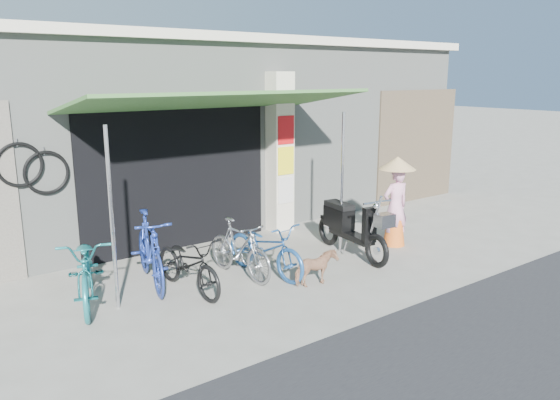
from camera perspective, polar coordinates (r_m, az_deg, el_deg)
ground at (r=8.33m, az=5.26°, el=-7.78°), size 80.00×80.00×0.00m
bicycle_shop at (r=12.11m, az=-10.94°, el=7.48°), size 12.30×5.30×3.66m
shop_pillar at (r=10.33m, az=-0.10°, el=4.93°), size 0.42×0.44×3.00m
awning at (r=8.59m, az=-6.37°, el=10.02°), size 4.60×1.88×2.72m
neighbour_right at (r=13.32m, az=14.10°, el=5.49°), size 2.60×0.06×2.60m
bike_teal at (r=7.57m, az=-19.52°, el=-6.80°), size 1.17×1.93×0.96m
bike_blue at (r=7.96m, az=-13.43°, el=-5.10°), size 0.87×1.81×1.05m
bike_black at (r=7.66m, az=-9.54°, el=-6.58°), size 0.66×1.57×0.81m
bike_silver at (r=8.10m, az=-4.27°, el=-5.10°), size 0.53×1.48×0.87m
bike_navy at (r=8.17m, az=-1.53°, el=-5.05°), size 0.78×1.65×0.83m
street_dog at (r=7.82m, az=3.78°, el=-7.13°), size 0.64×0.34×0.52m
moped at (r=9.12m, az=7.30°, el=-2.81°), size 0.56×1.87×1.06m
nun at (r=9.70m, az=12.00°, el=-0.11°), size 0.64×0.64×1.58m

